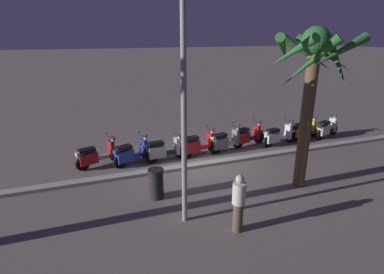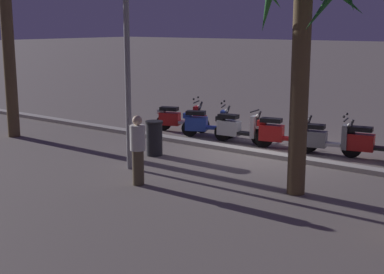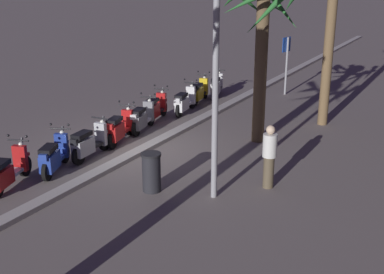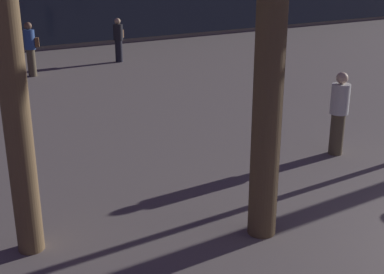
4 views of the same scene
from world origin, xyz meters
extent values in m
cylinder|color=brown|center=(-2.52, 2.76, 2.30)|extent=(0.38, 0.38, 4.61)
cylinder|color=brown|center=(-5.25, 4.02, 3.06)|extent=(0.33, 0.33, 6.12)
cylinder|color=brown|center=(-2.23, 14.22, 0.42)|extent=(0.26, 0.26, 0.85)
cylinder|color=#2D4C8C|center=(-2.23, 14.22, 1.15)|extent=(0.34, 0.34, 0.60)
sphere|color=brown|center=(-2.23, 14.22, 1.56)|extent=(0.23, 0.23, 0.23)
cube|color=brown|center=(-2.02, 14.14, 1.06)|extent=(0.17, 0.19, 0.28)
cylinder|color=brown|center=(0.58, 4.29, 0.40)|extent=(0.26, 0.26, 0.79)
cylinder|color=silver|center=(0.58, 4.29, 1.07)|extent=(0.34, 0.34, 0.56)
sphere|color=beige|center=(0.58, 4.29, 1.46)|extent=(0.21, 0.21, 0.21)
cylinder|color=black|center=(1.09, 14.92, 0.39)|extent=(0.26, 0.26, 0.78)
cylinder|color=black|center=(1.09, 14.92, 1.05)|extent=(0.34, 0.34, 0.55)
sphere|color=tan|center=(1.09, 14.92, 1.44)|extent=(0.21, 0.21, 0.21)
cube|color=brown|center=(1.26, 15.05, 0.97)|extent=(0.19, 0.20, 0.28)
camera|label=1|loc=(3.96, 10.21, 4.81)|focal=28.73mm
camera|label=2|loc=(-7.47, 12.96, 3.53)|focal=51.19mm
camera|label=3|loc=(11.07, 8.08, 4.97)|focal=46.37mm
camera|label=4|loc=(-6.63, -1.90, 3.49)|focal=48.12mm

